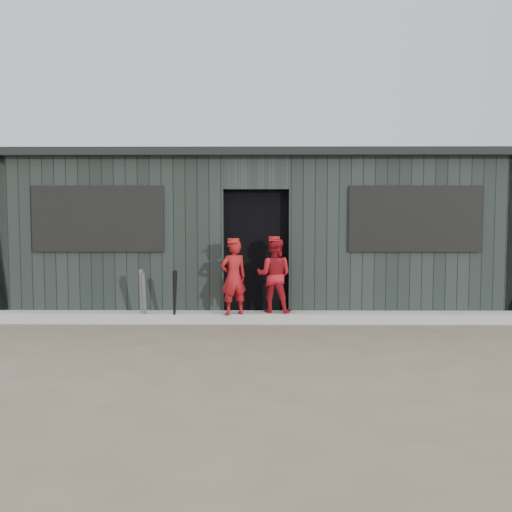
{
  "coord_description": "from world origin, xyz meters",
  "views": [
    {
      "loc": [
        0.07,
        -6.65,
        1.59
      ],
      "look_at": [
        0.0,
        1.8,
        1.0
      ],
      "focal_mm": 40.0,
      "sensor_mm": 36.0,
      "label": 1
    }
  ],
  "objects_px": {
    "bat_mid": "(144,298)",
    "dugout": "(257,233)",
    "bat_left": "(141,296)",
    "player_grey_back": "(280,280)",
    "player_red_left": "(234,277)",
    "player_red_right": "(274,275)",
    "bat_right": "(175,298)"
  },
  "relations": [
    {
      "from": "bat_mid",
      "to": "bat_right",
      "type": "bearing_deg",
      "value": -2.59
    },
    {
      "from": "player_grey_back",
      "to": "dugout",
      "type": "xyz_separation_m",
      "value": [
        -0.38,
        1.16,
        0.7
      ]
    },
    {
      "from": "bat_right",
      "to": "dugout",
      "type": "xyz_separation_m",
      "value": [
        1.19,
        1.93,
        0.88
      ]
    },
    {
      "from": "player_red_left",
      "to": "dugout",
      "type": "distance_m",
      "value": 1.98
    },
    {
      "from": "player_red_left",
      "to": "bat_mid",
      "type": "bearing_deg",
      "value": -22.76
    },
    {
      "from": "bat_left",
      "to": "bat_right",
      "type": "xyz_separation_m",
      "value": [
        0.51,
        -0.1,
        -0.0
      ]
    },
    {
      "from": "bat_mid",
      "to": "player_red_right",
      "type": "height_order",
      "value": "player_red_right"
    },
    {
      "from": "bat_mid",
      "to": "player_red_right",
      "type": "distance_m",
      "value": 1.95
    },
    {
      "from": "player_red_left",
      "to": "player_red_right",
      "type": "distance_m",
      "value": 0.64
    },
    {
      "from": "bat_right",
      "to": "player_red_left",
      "type": "xyz_separation_m",
      "value": [
        0.86,
        0.06,
        0.29
      ]
    },
    {
      "from": "bat_mid",
      "to": "player_red_left",
      "type": "bearing_deg",
      "value": 1.81
    },
    {
      "from": "bat_left",
      "to": "bat_right",
      "type": "height_order",
      "value": "bat_left"
    },
    {
      "from": "bat_left",
      "to": "bat_mid",
      "type": "xyz_separation_m",
      "value": [
        0.06,
        -0.08,
        -0.02
      ]
    },
    {
      "from": "bat_left",
      "to": "player_grey_back",
      "type": "height_order",
      "value": "player_grey_back"
    },
    {
      "from": "bat_mid",
      "to": "dugout",
      "type": "xyz_separation_m",
      "value": [
        1.63,
        1.91,
        0.9
      ]
    },
    {
      "from": "bat_mid",
      "to": "bat_left",
      "type": "bearing_deg",
      "value": 125.83
    },
    {
      "from": "bat_left",
      "to": "player_red_left",
      "type": "xyz_separation_m",
      "value": [
        1.36,
        -0.04,
        0.29
      ]
    },
    {
      "from": "player_red_left",
      "to": "player_red_right",
      "type": "height_order",
      "value": "player_red_right"
    },
    {
      "from": "bat_left",
      "to": "player_red_left",
      "type": "relative_size",
      "value": 0.76
    },
    {
      "from": "bat_mid",
      "to": "dugout",
      "type": "height_order",
      "value": "dugout"
    },
    {
      "from": "bat_mid",
      "to": "bat_right",
      "type": "height_order",
      "value": "bat_right"
    },
    {
      "from": "dugout",
      "to": "bat_right",
      "type": "bearing_deg",
      "value": -121.59
    },
    {
      "from": "bat_mid",
      "to": "player_red_left",
      "type": "xyz_separation_m",
      "value": [
        1.31,
        0.04,
        0.31
      ]
    },
    {
      "from": "bat_mid",
      "to": "player_grey_back",
      "type": "relative_size",
      "value": 0.68
    },
    {
      "from": "bat_right",
      "to": "player_red_right",
      "type": "height_order",
      "value": "player_red_right"
    },
    {
      "from": "bat_mid",
      "to": "player_red_right",
      "type": "relative_size",
      "value": 0.71
    },
    {
      "from": "bat_right",
      "to": "player_grey_back",
      "type": "relative_size",
      "value": 0.71
    },
    {
      "from": "bat_right",
      "to": "player_red_right",
      "type": "distance_m",
      "value": 1.51
    },
    {
      "from": "bat_right",
      "to": "player_red_left",
      "type": "relative_size",
      "value": 0.76
    },
    {
      "from": "player_grey_back",
      "to": "dugout",
      "type": "distance_m",
      "value": 1.41
    },
    {
      "from": "dugout",
      "to": "bat_left",
      "type": "bearing_deg",
      "value": -132.79
    },
    {
      "from": "bat_right",
      "to": "player_red_right",
      "type": "xyz_separation_m",
      "value": [
        1.46,
        0.27,
        0.3
      ]
    }
  ]
}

